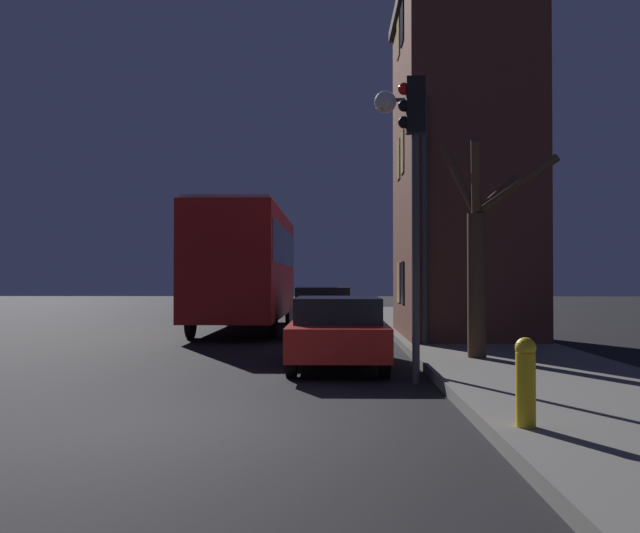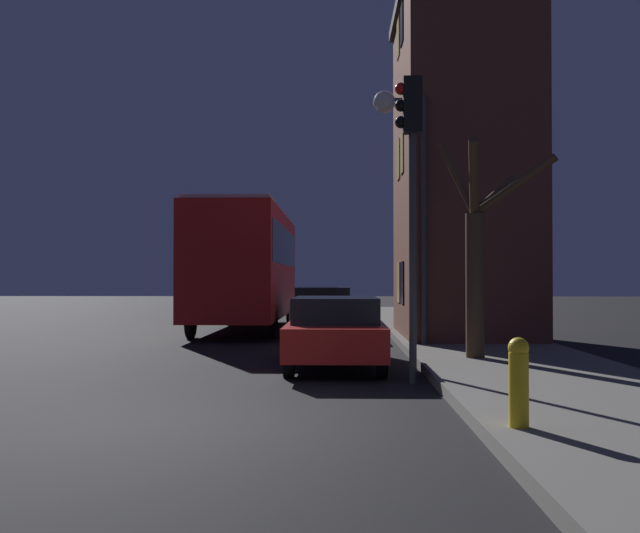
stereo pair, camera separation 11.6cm
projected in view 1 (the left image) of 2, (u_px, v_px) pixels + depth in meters
ground_plane at (193, 425)px, 8.13m from camera, size 120.00×120.00×0.00m
sidewalk at (632, 419)px, 8.03m from camera, size 3.55×60.00×0.17m
brick_building at (462, 165)px, 19.12m from camera, size 3.49×5.53×9.10m
streetlamp at (403, 153)px, 16.38m from camera, size 1.23×0.52×5.83m
traffic_light at (414, 165)px, 11.40m from camera, size 0.43×0.24×4.90m
bare_tree at (480, 249)px, 13.54m from camera, size 2.07×2.05×4.23m
bus at (246, 260)px, 23.14m from camera, size 2.53×9.87×3.87m
car_near_lane at (338, 330)px, 13.41m from camera, size 1.74×4.52×1.33m
car_mid_lane at (323, 310)px, 20.75m from camera, size 1.73×4.09×1.42m
fire_hydrant at (526, 380)px, 7.20m from camera, size 0.21×0.21×0.91m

